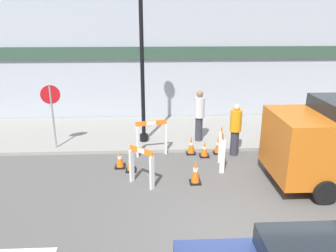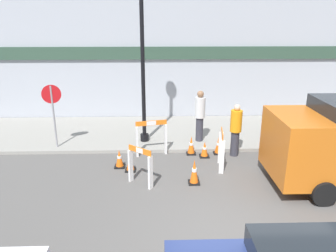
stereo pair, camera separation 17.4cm
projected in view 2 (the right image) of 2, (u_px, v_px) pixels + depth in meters
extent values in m
plane|color=#565451|center=(231.00, 243.00, 6.40)|extent=(60.00, 60.00, 0.00)
cube|color=gray|center=(196.00, 132.00, 12.42)|extent=(18.00, 3.75, 0.11)
cube|color=#A3A8B2|center=(192.00, 54.00, 13.42)|extent=(18.00, 0.12, 5.50)
cube|color=#2D4738|center=(192.00, 53.00, 13.30)|extent=(16.20, 0.10, 0.50)
cylinder|color=black|center=(145.00, 137.00, 11.34)|extent=(0.29, 0.29, 0.24)
cylinder|color=black|center=(143.00, 67.00, 10.57)|extent=(0.13, 0.13, 5.09)
cylinder|color=gray|center=(54.00, 117.00, 10.52)|extent=(0.06, 0.06, 2.05)
cylinder|color=red|center=(51.00, 94.00, 10.28)|extent=(0.59, 0.15, 0.60)
cube|color=white|center=(166.00, 139.00, 10.42)|extent=(0.09, 0.14, 1.00)
cube|color=white|center=(137.00, 142.00, 10.21)|extent=(0.09, 0.14, 1.00)
cube|color=orange|center=(151.00, 123.00, 10.13)|extent=(0.97, 0.23, 0.15)
cube|color=white|center=(151.00, 123.00, 10.13)|extent=(0.29, 0.09, 0.14)
cube|color=white|center=(131.00, 166.00, 8.67)|extent=(0.13, 0.14, 0.90)
cube|color=white|center=(150.00, 173.00, 8.28)|extent=(0.13, 0.14, 0.90)
cube|color=orange|center=(140.00, 150.00, 8.31)|extent=(0.60, 0.49, 0.15)
cube|color=white|center=(140.00, 150.00, 8.31)|extent=(0.19, 0.16, 0.14)
cube|color=white|center=(222.00, 157.00, 9.10)|extent=(0.14, 0.08, 0.99)
cube|color=white|center=(221.00, 148.00, 9.74)|extent=(0.14, 0.08, 0.99)
cube|color=orange|center=(222.00, 134.00, 9.24)|extent=(0.12, 0.74, 0.15)
cube|color=white|center=(222.00, 134.00, 9.24)|extent=(0.06, 0.22, 0.14)
cube|color=black|center=(204.00, 156.00, 10.33)|extent=(0.30, 0.30, 0.04)
cone|color=orange|center=(205.00, 149.00, 10.25)|extent=(0.22, 0.22, 0.46)
cylinder|color=white|center=(205.00, 148.00, 10.24)|extent=(0.13, 0.13, 0.07)
cube|color=black|center=(191.00, 153.00, 10.55)|extent=(0.30, 0.30, 0.04)
cone|color=orange|center=(191.00, 145.00, 10.45)|extent=(0.22, 0.22, 0.55)
cylinder|color=white|center=(191.00, 144.00, 10.45)|extent=(0.13, 0.13, 0.08)
cube|color=black|center=(131.00, 170.00, 9.40)|extent=(0.30, 0.30, 0.04)
cone|color=orange|center=(130.00, 162.00, 9.32)|extent=(0.22, 0.22, 0.44)
cylinder|color=white|center=(130.00, 161.00, 9.32)|extent=(0.13, 0.13, 0.06)
cube|color=black|center=(218.00, 153.00, 10.57)|extent=(0.30, 0.30, 0.04)
cone|color=orange|center=(218.00, 145.00, 10.48)|extent=(0.23, 0.22, 0.53)
cylinder|color=white|center=(218.00, 144.00, 10.47)|extent=(0.13, 0.13, 0.07)
cube|color=black|center=(120.00, 166.00, 9.62)|extent=(0.30, 0.30, 0.04)
cone|color=orange|center=(119.00, 158.00, 9.54)|extent=(0.22, 0.22, 0.50)
cylinder|color=white|center=(119.00, 157.00, 9.53)|extent=(0.13, 0.13, 0.07)
cube|color=black|center=(194.00, 182.00, 8.69)|extent=(0.30, 0.30, 0.04)
cone|color=orange|center=(194.00, 171.00, 8.58)|extent=(0.22, 0.22, 0.64)
cylinder|color=white|center=(194.00, 170.00, 8.57)|extent=(0.13, 0.13, 0.09)
cylinder|color=#33333D|center=(235.00, 143.00, 10.32)|extent=(0.31, 0.31, 0.81)
cylinder|color=orange|center=(236.00, 121.00, 10.09)|extent=(0.43, 0.43, 0.67)
sphere|color=beige|center=(237.00, 107.00, 9.95)|extent=(0.23, 0.23, 0.19)
cylinder|color=#33333D|center=(199.00, 129.00, 11.26)|extent=(0.29, 0.29, 0.84)
cylinder|color=silver|center=(200.00, 107.00, 11.01)|extent=(0.41, 0.41, 0.70)
sphere|color=#8E6647|center=(200.00, 94.00, 10.86)|extent=(0.27, 0.27, 0.23)
cylinder|color=black|center=(291.00, 159.00, 9.47)|extent=(0.60, 0.18, 0.60)
cylinder|color=black|center=(324.00, 194.00, 7.59)|extent=(0.60, 0.18, 0.60)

